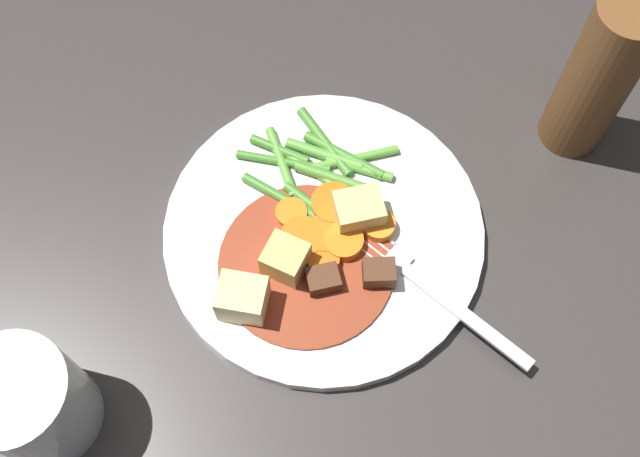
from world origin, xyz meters
TOP-DOWN VIEW (x-y plane):
  - ground_plane at (0.00, 0.00)m, footprint 3.00×3.00m
  - dinner_plate at (0.00, 0.00)m, footprint 0.25×0.25m
  - stew_sauce at (0.03, -0.01)m, footprint 0.14×0.14m
  - carrot_slice_0 at (-0.02, 0.01)m, footprint 0.05×0.05m
  - carrot_slice_1 at (0.01, -0.02)m, footprint 0.05×0.05m
  - carrot_slice_2 at (0.03, -0.00)m, footprint 0.03×0.03m
  - carrot_slice_3 at (0.01, 0.02)m, footprint 0.04×0.04m
  - carrot_slice_4 at (0.01, 0.00)m, footprint 0.04×0.04m
  - carrot_slice_5 at (-0.01, -0.03)m, footprint 0.03×0.03m
  - carrot_slice_6 at (0.00, 0.04)m, footprint 0.03×0.03m
  - potato_chunk_0 at (0.03, -0.03)m, footprint 0.04×0.04m
  - potato_chunk_1 at (-0.01, 0.03)m, footprint 0.04×0.04m
  - potato_chunk_2 at (0.06, -0.06)m, footprint 0.04×0.04m
  - meat_chunk_0 at (0.04, 0.04)m, footprint 0.02×0.02m
  - meat_chunk_1 at (0.05, -0.00)m, footprint 0.02×0.03m
  - green_bean_0 at (-0.06, 0.02)m, footprint 0.04×0.07m
  - green_bean_1 at (-0.08, 0.00)m, footprint 0.07×0.05m
  - green_bean_2 at (-0.05, 0.03)m, footprint 0.02×0.06m
  - green_bean_3 at (-0.06, -0.03)m, footprint 0.02×0.08m
  - green_bean_4 at (-0.06, 0.00)m, footprint 0.03×0.06m
  - green_bean_5 at (-0.06, -0.03)m, footprint 0.06×0.03m
  - green_bean_6 at (-0.06, 0.02)m, footprint 0.03×0.07m
  - green_bean_7 at (-0.03, -0.03)m, footprint 0.04×0.06m
  - green_bean_8 at (-0.07, -0.04)m, footprint 0.03×0.05m
  - green_bean_9 at (-0.04, 0.00)m, footprint 0.05×0.06m
  - green_bean_10 at (-0.04, 0.01)m, footprint 0.03×0.06m
  - green_bean_11 at (-0.02, -0.01)m, footprint 0.04×0.05m
  - fork at (0.05, 0.08)m, footprint 0.13×0.14m
  - water_glass at (0.14, -0.19)m, footprint 0.08×0.08m
  - pepper_mill at (-0.10, 0.21)m, footprint 0.05×0.05m

SIDE VIEW (x-z plane):
  - ground_plane at x=0.00m, z-range 0.00..0.00m
  - dinner_plate at x=0.00m, z-range 0.00..0.01m
  - stew_sauce at x=0.03m, z-range 0.01..0.02m
  - fork at x=0.05m, z-range 0.01..0.02m
  - green_bean_9 at x=-0.04m, z-range 0.01..0.02m
  - green_bean_3 at x=-0.06m, z-range 0.01..0.02m
  - green_bean_6 at x=-0.06m, z-range 0.01..0.02m
  - green_bean_2 at x=-0.05m, z-range 0.01..0.02m
  - green_bean_8 at x=-0.07m, z-range 0.01..0.02m
  - green_bean_5 at x=-0.06m, z-range 0.01..0.02m
  - green_bean_7 at x=-0.03m, z-range 0.01..0.02m
  - green_bean_0 at x=-0.06m, z-range 0.01..0.02m
  - green_bean_11 at x=-0.02m, z-range 0.01..0.02m
  - green_bean_1 at x=-0.08m, z-range 0.01..0.02m
  - green_bean_4 at x=-0.06m, z-range 0.01..0.02m
  - green_bean_10 at x=-0.04m, z-range 0.01..0.02m
  - carrot_slice_5 at x=-0.01m, z-range 0.01..0.02m
  - carrot_slice_2 at x=0.03m, z-range 0.01..0.02m
  - carrot_slice_1 at x=0.01m, z-range 0.01..0.02m
  - carrot_slice_4 at x=0.01m, z-range 0.01..0.02m
  - carrot_slice_6 at x=0.00m, z-range 0.01..0.02m
  - carrot_slice_0 at x=-0.02m, z-range 0.01..0.03m
  - carrot_slice_3 at x=0.01m, z-range 0.01..0.03m
  - meat_chunk_1 at x=0.05m, z-range 0.01..0.03m
  - meat_chunk_0 at x=0.04m, z-range 0.01..0.03m
  - potato_chunk_1 at x=-0.01m, z-range 0.01..0.04m
  - potato_chunk_0 at x=0.03m, z-range 0.01..0.04m
  - potato_chunk_2 at x=0.06m, z-range 0.01..0.05m
  - water_glass at x=0.14m, z-range 0.00..0.09m
  - pepper_mill at x=-0.10m, z-range 0.00..0.15m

